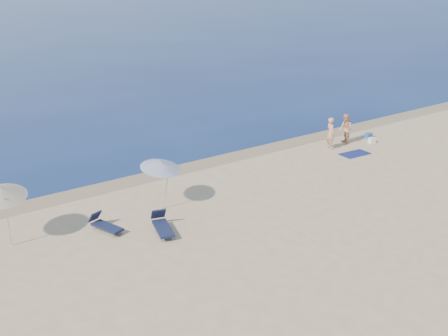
% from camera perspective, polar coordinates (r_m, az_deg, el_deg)
% --- Properties ---
extents(wet_sand_strip, '(240.00, 1.60, 0.00)m').
position_cam_1_polar(wet_sand_strip, '(31.99, 2.32, 1.53)').
color(wet_sand_strip, '#847254').
rests_on(wet_sand_strip, ground).
extents(person_left, '(0.62, 0.78, 1.87)m').
position_cam_1_polar(person_left, '(33.01, 10.78, 3.49)').
color(person_left, tan).
rests_on(person_left, ground).
extents(person_right, '(1.01, 1.09, 1.81)m').
position_cam_1_polar(person_right, '(34.13, 12.23, 3.89)').
color(person_right, tan).
rests_on(person_right, ground).
extents(beach_towel, '(1.76, 1.05, 0.03)m').
position_cam_1_polar(beach_towel, '(32.64, 13.14, 1.41)').
color(beach_towel, '#0F184F').
rests_on(beach_towel, ground).
extents(white_bag, '(0.41, 0.37, 0.31)m').
position_cam_1_polar(white_bag, '(34.84, 14.79, 2.73)').
color(white_bag, white).
rests_on(white_bag, ground).
extents(blue_cooler, '(0.43, 0.31, 0.30)m').
position_cam_1_polar(blue_cooler, '(35.79, 14.47, 3.22)').
color(blue_cooler, '#1E58A3').
rests_on(blue_cooler, ground).
extents(umbrella_near, '(2.22, 2.24, 2.34)m').
position_cam_1_polar(umbrella_near, '(24.57, -6.45, 0.29)').
color(umbrella_near, silver).
rests_on(umbrella_near, ground).
extents(umbrella_far, '(2.30, 2.32, 2.55)m').
position_cam_1_polar(umbrella_far, '(22.70, -21.68, -2.31)').
color(umbrella_far, silver).
rests_on(umbrella_far, ground).
extents(lounger_left, '(0.99, 1.69, 0.71)m').
position_cam_1_polar(lounger_left, '(23.43, -12.01, -5.68)').
color(lounger_left, '#141A38').
rests_on(lounger_left, ground).
extents(lounger_right, '(1.05, 1.88, 0.79)m').
position_cam_1_polar(lounger_right, '(22.92, -6.29, -5.85)').
color(lounger_right, '#151B39').
rests_on(lounger_right, ground).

